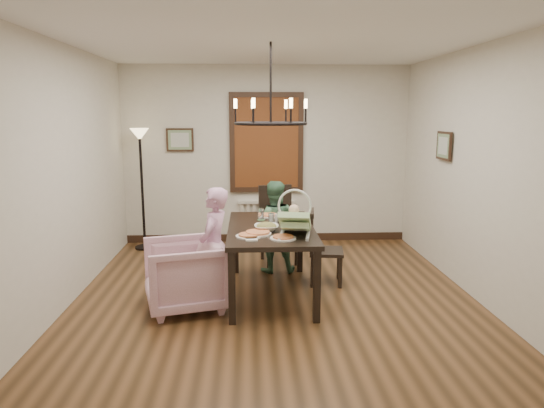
{
  "coord_description": "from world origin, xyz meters",
  "views": [
    {
      "loc": [
        -0.29,
        -5.19,
        2.06
      ],
      "look_at": [
        -0.02,
        0.18,
        1.05
      ],
      "focal_mm": 32.0,
      "sensor_mm": 36.0,
      "label": 1
    }
  ],
  "objects": [
    {
      "name": "room_shell",
      "position": [
        0.0,
        0.37,
        1.4
      ],
      "size": [
        4.51,
        5.0,
        2.81
      ],
      "color": "brown",
      "rests_on": "ground"
    },
    {
      "name": "dining_table",
      "position": [
        -0.04,
        0.13,
        0.71
      ],
      "size": [
        0.96,
        1.7,
        0.8
      ],
      "rotation": [
        0.0,
        0.0,
        0.0
      ],
      "color": "black",
      "rests_on": "room_shell"
    },
    {
      "name": "chair_far",
      "position": [
        0.13,
        1.33,
        0.54
      ],
      "size": [
        0.56,
        0.56,
        1.08
      ],
      "primitive_type": null,
      "rotation": [
        0.0,
        0.0,
        0.19
      ],
      "color": "black",
      "rests_on": "room_shell"
    },
    {
      "name": "chair_right",
      "position": [
        0.65,
        0.46,
        0.46
      ],
      "size": [
        0.45,
        0.45,
        0.91
      ],
      "primitive_type": null,
      "rotation": [
        0.0,
        0.0,
        1.44
      ],
      "color": "black",
      "rests_on": "room_shell"
    },
    {
      "name": "armchair",
      "position": [
        -0.98,
        -0.23,
        0.37
      ],
      "size": [
        1.0,
        0.98,
        0.74
      ],
      "primitive_type": "imported",
      "rotation": [
        0.0,
        0.0,
        -1.31
      ],
      "color": "#E5AFC6",
      "rests_on": "room_shell"
    },
    {
      "name": "elderly_woman",
      "position": [
        -0.66,
        -0.19,
        0.54
      ],
      "size": [
        0.36,
        0.45,
        1.08
      ],
      "primitive_type": "imported",
      "rotation": [
        0.0,
        0.0,
        -1.85
      ],
      "color": "#CD90B4",
      "rests_on": "room_shell"
    },
    {
      "name": "seated_man",
      "position": [
        0.03,
        0.95,
        0.5
      ],
      "size": [
        0.5,
        0.39,
        1.0
      ],
      "primitive_type": "imported",
      "rotation": [
        0.0,
        0.0,
        3.16
      ],
      "color": "#447351",
      "rests_on": "room_shell"
    },
    {
      "name": "baby_bouncer",
      "position": [
        0.19,
        -0.29,
        0.97
      ],
      "size": [
        0.46,
        0.57,
        0.34
      ],
      "primitive_type": null,
      "rotation": [
        0.0,
        0.0,
        -0.17
      ],
      "color": "#BCE8A0",
      "rests_on": "dining_table"
    },
    {
      "name": "salad_bowl",
      "position": [
        -0.1,
        -0.06,
        0.84
      ],
      "size": [
        0.32,
        0.32,
        0.08
      ],
      "primitive_type": "imported",
      "color": "white",
      "rests_on": "dining_table"
    },
    {
      "name": "pizza_platter",
      "position": [
        -0.19,
        -0.24,
        0.82
      ],
      "size": [
        0.28,
        0.28,
        0.04
      ],
      "primitive_type": "cylinder",
      "color": "tan",
      "rests_on": "dining_table"
    },
    {
      "name": "drinking_glass",
      "position": [
        -0.03,
        0.21,
        0.86
      ],
      "size": [
        0.07,
        0.07,
        0.13
      ],
      "primitive_type": "cylinder",
      "color": "silver",
      "rests_on": "dining_table"
    },
    {
      "name": "window_blinds",
      "position": [
        0.0,
        2.46,
        1.6
      ],
      "size": [
        1.0,
        0.03,
        1.4
      ],
      "primitive_type": "cube",
      "color": "brown",
      "rests_on": "room_shell"
    },
    {
      "name": "radiator",
      "position": [
        0.0,
        2.48,
        0.35
      ],
      "size": [
        0.92,
        0.12,
        0.62
      ],
      "primitive_type": null,
      "color": "silver",
      "rests_on": "room_shell"
    },
    {
      "name": "picture_back",
      "position": [
        -1.35,
        2.47,
        1.65
      ],
      "size": [
        0.42,
        0.03,
        0.36
      ],
      "primitive_type": "cube",
      "color": "black",
      "rests_on": "room_shell"
    },
    {
      "name": "picture_right",
      "position": [
        2.21,
        0.9,
        1.65
      ],
      "size": [
        0.03,
        0.42,
        0.36
      ],
      "primitive_type": "cube",
      "rotation": [
        0.0,
        0.0,
        1.57
      ],
      "color": "black",
      "rests_on": "room_shell"
    },
    {
      "name": "floor_lamp",
      "position": [
        -1.9,
        2.15,
        0.9
      ],
      "size": [
        0.3,
        0.3,
        1.8
      ],
      "primitive_type": null,
      "color": "black",
      "rests_on": "room_shell"
    },
    {
      "name": "chandelier",
      "position": [
        -0.04,
        0.13,
        1.95
      ],
      "size": [
        0.8,
        0.8,
        0.04
      ],
      "primitive_type": "torus",
      "color": "black",
      "rests_on": "room_shell"
    }
  ]
}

